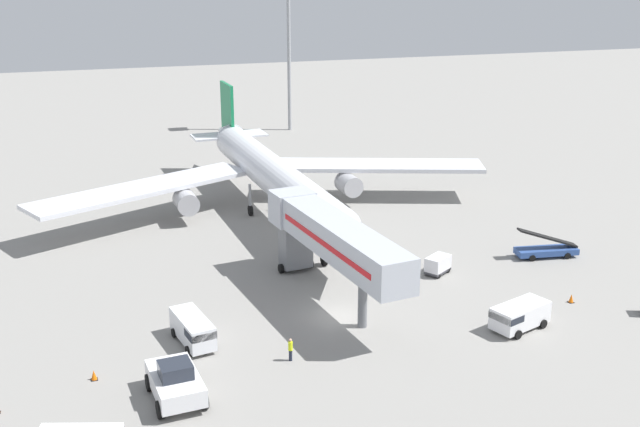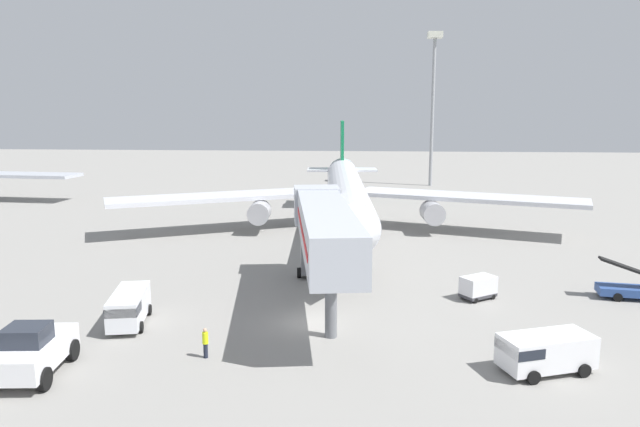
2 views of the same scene
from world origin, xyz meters
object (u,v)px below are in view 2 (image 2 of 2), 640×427
at_px(airplane_at_gate, 346,192).
at_px(apron_light_mast, 433,80).
at_px(service_van_far_left, 129,307).
at_px(pushback_tug, 30,351).
at_px(baggage_cart_near_right, 478,287).
at_px(ground_crew_worker_foreground, 205,342).
at_px(service_van_mid_left, 544,351).
at_px(jet_bridge, 324,228).

height_order(airplane_at_gate, apron_light_mast, apron_light_mast).
distance_m(airplane_at_gate, service_van_far_left, 29.96).
distance_m(pushback_tug, baggage_cart_near_right, 27.89).
bearing_deg(apron_light_mast, ground_crew_worker_foreground, -105.06).
xyz_separation_m(baggage_cart_near_right, ground_crew_worker_foreground, (-16.23, -11.07, -0.01)).
relative_size(service_van_far_left, apron_light_mast, 0.20).
bearing_deg(service_van_far_left, baggage_cart_near_right, 16.85).
bearing_deg(ground_crew_worker_foreground, apron_light_mast, 74.94).
relative_size(airplane_at_gate, apron_light_mast, 1.97).
bearing_deg(baggage_cart_near_right, service_van_far_left, -163.15).
distance_m(service_van_mid_left, baggage_cart_near_right, 11.48).
relative_size(baggage_cart_near_right, ground_crew_worker_foreground, 1.66).
bearing_deg(ground_crew_worker_foreground, service_van_far_left, 143.70).
xyz_separation_m(airplane_at_gate, pushback_tug, (-14.43, -34.11, -3.25)).
bearing_deg(baggage_cart_near_right, jet_bridge, -169.05).
bearing_deg(airplane_at_gate, pushback_tug, -112.94).
height_order(jet_bridge, apron_light_mast, apron_light_mast).
height_order(pushback_tug, service_van_mid_left, pushback_tug).
bearing_deg(airplane_at_gate, apron_light_mast, 72.27).
relative_size(airplane_at_gate, ground_crew_worker_foreground, 30.53).
distance_m(airplane_at_gate, pushback_tug, 37.18).
distance_m(jet_bridge, ground_crew_worker_foreground, 11.51).
height_order(service_van_far_left, ground_crew_worker_foreground, service_van_far_left).
height_order(pushback_tug, service_van_far_left, pushback_tug).
distance_m(jet_bridge, pushback_tug, 18.42).
bearing_deg(pushback_tug, ground_crew_worker_foreground, 18.11).
xyz_separation_m(airplane_at_gate, ground_crew_worker_foreground, (-6.37, -31.47, -3.61)).
xyz_separation_m(service_van_far_left, baggage_cart_near_right, (22.16, 6.71, -0.28)).
distance_m(service_van_far_left, ground_crew_worker_foreground, 7.37).
bearing_deg(service_van_mid_left, service_van_far_left, 168.54).
height_order(service_van_mid_left, apron_light_mast, apron_light_mast).
height_order(airplane_at_gate, jet_bridge, airplane_at_gate).
xyz_separation_m(pushback_tug, ground_crew_worker_foreground, (8.06, 2.64, -0.36)).
distance_m(baggage_cart_near_right, ground_crew_worker_foreground, 19.64).
bearing_deg(jet_bridge, service_van_far_left, -158.04).
relative_size(jet_bridge, service_van_mid_left, 3.90).
bearing_deg(ground_crew_worker_foreground, pushback_tug, -161.89).
bearing_deg(ground_crew_worker_foreground, service_van_mid_left, -1.17).
bearing_deg(pushback_tug, airplane_at_gate, 67.06).
relative_size(pushback_tug, baggage_cart_near_right, 1.99).
bearing_deg(airplane_at_gate, service_van_mid_left, -71.02).
distance_m(jet_bridge, apron_light_mast, 66.33).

